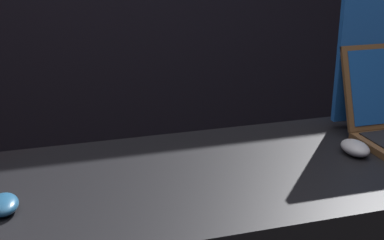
# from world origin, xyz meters

# --- Properties ---
(mouse_front) EXTENTS (0.07, 0.10, 0.03)m
(mouse_front) POSITION_xyz_m (-0.46, 0.24, 0.89)
(mouse_front) COLOR navy
(mouse_front) RESTS_ON display_counter
(mouse_back) EXTENTS (0.07, 0.10, 0.04)m
(mouse_back) POSITION_xyz_m (0.47, 0.30, 0.89)
(mouse_back) COLOR #B2B2B7
(mouse_back) RESTS_ON display_counter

